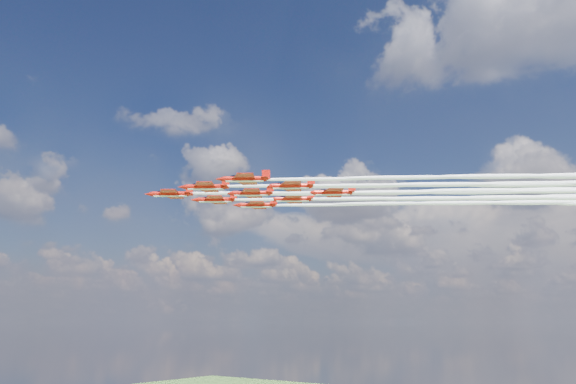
% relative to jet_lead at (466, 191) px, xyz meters
% --- Properties ---
extents(jet_lead, '(126.42, 87.85, 3.00)m').
position_rel_jet_lead_xyz_m(jet_lead, '(0.00, 0.00, 0.00)').
color(jet_lead, red).
extents(jet_row2_port, '(126.42, 87.85, 3.00)m').
position_rel_jet_lead_xyz_m(jet_row2_port, '(12.21, -0.19, 0.00)').
color(jet_row2_port, red).
extents(jet_row2_starb, '(126.42, 87.85, 3.00)m').
position_rel_jet_lead_xyz_m(jet_row2_starb, '(4.24, 11.45, 0.00)').
color(jet_row2_starb, red).
extents(jet_row3_centre, '(126.42, 87.85, 3.00)m').
position_rel_jet_lead_xyz_m(jet_row3_centre, '(16.45, 11.26, 0.00)').
color(jet_row3_centre, red).
extents(jet_row3_starb, '(126.42, 87.85, 3.00)m').
position_rel_jet_lead_xyz_m(jet_row3_starb, '(8.49, 22.90, 0.00)').
color(jet_row3_starb, red).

